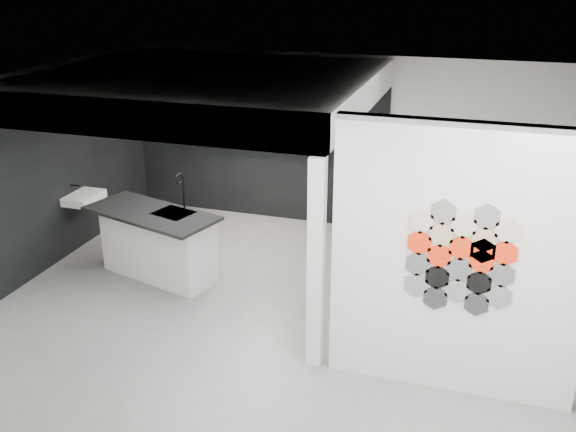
{
  "coord_description": "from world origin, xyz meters",
  "views": [
    {
      "loc": [
        2.36,
        -6.8,
        4.11
      ],
      "look_at": [
        0.1,
        0.3,
        1.15
      ],
      "focal_mm": 40.0,
      "sensor_mm": 36.0,
      "label": 1
    }
  ],
  "objects_px": {
    "utensil_cup": "(200,135)",
    "kettle": "(315,143)",
    "stockpot": "(206,133)",
    "partition_panel": "(457,264)",
    "wall_basin": "(84,198)",
    "glass_bowl": "(340,147)",
    "kitchen_island": "(158,242)",
    "bottle_dark": "(236,136)",
    "glass_vase": "(340,146)"
  },
  "relations": [
    {
      "from": "utensil_cup",
      "to": "stockpot",
      "type": "bearing_deg",
      "value": 0.0
    },
    {
      "from": "partition_panel",
      "to": "stockpot",
      "type": "height_order",
      "value": "partition_panel"
    },
    {
      "from": "wall_basin",
      "to": "bottle_dark",
      "type": "xyz_separation_m",
      "value": [
        1.61,
        2.07,
        0.56
      ]
    },
    {
      "from": "partition_panel",
      "to": "kettle",
      "type": "height_order",
      "value": "partition_panel"
    },
    {
      "from": "stockpot",
      "to": "bottle_dark",
      "type": "height_order",
      "value": "stockpot"
    },
    {
      "from": "glass_bowl",
      "to": "kitchen_island",
      "type": "bearing_deg",
      "value": -127.95
    },
    {
      "from": "partition_panel",
      "to": "wall_basin",
      "type": "relative_size",
      "value": 4.67
    },
    {
      "from": "glass_bowl",
      "to": "utensil_cup",
      "type": "relative_size",
      "value": 1.44
    },
    {
      "from": "wall_basin",
      "to": "kitchen_island",
      "type": "distance_m",
      "value": 1.54
    },
    {
      "from": "kettle",
      "to": "partition_panel",
      "type": "bearing_deg",
      "value": -75.24
    },
    {
      "from": "stockpot",
      "to": "kettle",
      "type": "bearing_deg",
      "value": 0.0
    },
    {
      "from": "utensil_cup",
      "to": "bottle_dark",
      "type": "bearing_deg",
      "value": 0.0
    },
    {
      "from": "glass_bowl",
      "to": "utensil_cup",
      "type": "distance_m",
      "value": 2.44
    },
    {
      "from": "kitchen_island",
      "to": "glass_bowl",
      "type": "distance_m",
      "value": 3.29
    },
    {
      "from": "wall_basin",
      "to": "glass_vase",
      "type": "distance_m",
      "value": 4.01
    },
    {
      "from": "kitchen_island",
      "to": "kettle",
      "type": "distance_m",
      "value": 3.07
    },
    {
      "from": "wall_basin",
      "to": "glass_bowl",
      "type": "xyz_separation_m",
      "value": [
        3.39,
        2.07,
        0.52
      ]
    },
    {
      "from": "stockpot",
      "to": "glass_vase",
      "type": "xyz_separation_m",
      "value": [
        2.32,
        0.0,
        -0.03
      ]
    },
    {
      "from": "bottle_dark",
      "to": "stockpot",
      "type": "bearing_deg",
      "value": 180.0
    },
    {
      "from": "stockpot",
      "to": "glass_bowl",
      "type": "bearing_deg",
      "value": 0.0
    },
    {
      "from": "kitchen_island",
      "to": "utensil_cup",
      "type": "bearing_deg",
      "value": 117.09
    },
    {
      "from": "partition_panel",
      "to": "utensil_cup",
      "type": "bearing_deg",
      "value": 139.42
    },
    {
      "from": "kitchen_island",
      "to": "wall_basin",
      "type": "bearing_deg",
      "value": 179.13
    },
    {
      "from": "kitchen_island",
      "to": "stockpot",
      "type": "bearing_deg",
      "value": 114.36
    },
    {
      "from": "partition_panel",
      "to": "utensil_cup",
      "type": "height_order",
      "value": "partition_panel"
    },
    {
      "from": "glass_vase",
      "to": "utensil_cup",
      "type": "relative_size",
      "value": 1.43
    },
    {
      "from": "partition_panel",
      "to": "glass_bowl",
      "type": "distance_m",
      "value": 4.39
    },
    {
      "from": "partition_panel",
      "to": "bottle_dark",
      "type": "height_order",
      "value": "partition_panel"
    },
    {
      "from": "kettle",
      "to": "wall_basin",
      "type": "bearing_deg",
      "value": -163.25
    },
    {
      "from": "partition_panel",
      "to": "glass_bowl",
      "type": "xyz_separation_m",
      "value": [
        -2.08,
        3.87,
        -0.03
      ]
    },
    {
      "from": "utensil_cup",
      "to": "kettle",
      "type": "bearing_deg",
      "value": 0.0
    },
    {
      "from": "glass_bowl",
      "to": "bottle_dark",
      "type": "relative_size",
      "value": 0.72
    },
    {
      "from": "kettle",
      "to": "glass_vase",
      "type": "bearing_deg",
      "value": -17.95
    },
    {
      "from": "stockpot",
      "to": "glass_vase",
      "type": "height_order",
      "value": "stockpot"
    },
    {
      "from": "partition_panel",
      "to": "wall_basin",
      "type": "distance_m",
      "value": 5.78
    },
    {
      "from": "bottle_dark",
      "to": "partition_panel",
      "type": "bearing_deg",
      "value": -45.05
    },
    {
      "from": "glass_bowl",
      "to": "partition_panel",
      "type": "bearing_deg",
      "value": -61.77
    },
    {
      "from": "partition_panel",
      "to": "kitchen_island",
      "type": "bearing_deg",
      "value": 161.33
    },
    {
      "from": "kitchen_island",
      "to": "bottle_dark",
      "type": "bearing_deg",
      "value": 102.27
    },
    {
      "from": "glass_bowl",
      "to": "utensil_cup",
      "type": "bearing_deg",
      "value": 180.0
    },
    {
      "from": "utensil_cup",
      "to": "glass_vase",
      "type": "bearing_deg",
      "value": 0.0
    },
    {
      "from": "kitchen_island",
      "to": "kettle",
      "type": "bearing_deg",
      "value": 74.46
    },
    {
      "from": "partition_panel",
      "to": "utensil_cup",
      "type": "xyz_separation_m",
      "value": [
        -4.51,
        3.87,
        -0.03
      ]
    },
    {
      "from": "stockpot",
      "to": "utensil_cup",
      "type": "height_order",
      "value": "stockpot"
    },
    {
      "from": "partition_panel",
      "to": "kitchen_island",
      "type": "height_order",
      "value": "partition_panel"
    },
    {
      "from": "partition_panel",
      "to": "bottle_dark",
      "type": "bearing_deg",
      "value": 134.95
    },
    {
      "from": "kettle",
      "to": "glass_vase",
      "type": "xyz_separation_m",
      "value": [
        0.41,
        0.0,
        -0.01
      ]
    },
    {
      "from": "kettle",
      "to": "bottle_dark",
      "type": "height_order",
      "value": "bottle_dark"
    },
    {
      "from": "wall_basin",
      "to": "kitchen_island",
      "type": "height_order",
      "value": "kitchen_island"
    },
    {
      "from": "bottle_dark",
      "to": "utensil_cup",
      "type": "height_order",
      "value": "bottle_dark"
    }
  ]
}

